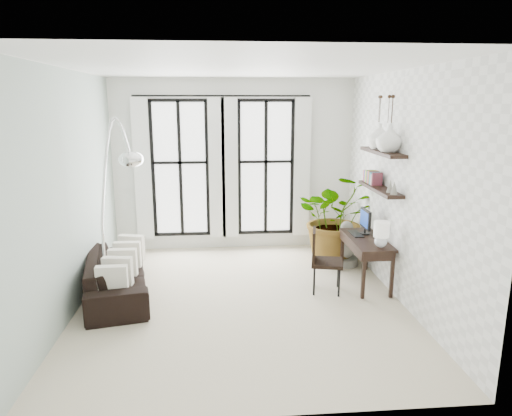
{
  "coord_description": "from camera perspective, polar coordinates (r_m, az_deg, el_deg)",
  "views": [
    {
      "loc": [
        -0.29,
        -6.05,
        2.76
      ],
      "look_at": [
        0.24,
        0.3,
        1.28
      ],
      "focal_mm": 32.0,
      "sensor_mm": 36.0,
      "label": 1
    }
  ],
  "objects": [
    {
      "name": "wall_back",
      "position": [
        8.63,
        -2.78,
        5.31
      ],
      "size": [
        4.5,
        0.0,
        4.5
      ],
      "primitive_type": "plane",
      "rotation": [
        1.57,
        0.0,
        0.0
      ],
      "color": "white",
      "rests_on": "floor"
    },
    {
      "name": "floor",
      "position": [
        6.66,
        -1.85,
        -11.46
      ],
      "size": [
        5.0,
        5.0,
        0.0
      ],
      "primitive_type": "plane",
      "color": "beige",
      "rests_on": "ground"
    },
    {
      "name": "throw_pillows",
      "position": [
        6.93,
        -16.31,
        -6.54
      ],
      "size": [
        0.4,
        1.52,
        0.4
      ],
      "color": "silver",
      "rests_on": "sofa"
    },
    {
      "name": "desk_chair",
      "position": [
        6.84,
        8.15,
        -6.02
      ],
      "size": [
        0.54,
        0.54,
        0.95
      ],
      "rotation": [
        0.0,
        0.0,
        -0.22
      ],
      "color": "black",
      "rests_on": "floor"
    },
    {
      "name": "desk",
      "position": [
        7.15,
        13.75,
        -4.14
      ],
      "size": [
        0.52,
        1.23,
        1.12
      ],
      "color": "black",
      "rests_on": "floor"
    },
    {
      "name": "arc_lamp",
      "position": [
        6.54,
        -17.11,
        4.48
      ],
      "size": [
        0.77,
        0.63,
        2.58
      ],
      "color": "silver",
      "rests_on": "floor"
    },
    {
      "name": "buddha",
      "position": [
        8.06,
        11.18,
        -4.76
      ],
      "size": [
        0.43,
        0.43,
        0.78
      ],
      "color": "gray",
      "rests_on": "floor"
    },
    {
      "name": "wall_left",
      "position": [
        6.46,
        -22.31,
        1.73
      ],
      "size": [
        0.0,
        5.0,
        5.0
      ],
      "primitive_type": "plane",
      "rotation": [
        1.57,
        0.0,
        1.57
      ],
      "color": "#A0B2A7",
      "rests_on": "floor"
    },
    {
      "name": "vase_b",
      "position": [
        7.11,
        15.18,
        8.62
      ],
      "size": [
        0.37,
        0.37,
        0.38
      ],
      "primitive_type": "imported",
      "color": "white",
      "rests_on": "shelf_upper"
    },
    {
      "name": "windows",
      "position": [
        8.56,
        -4.1,
        4.96
      ],
      "size": [
        3.26,
        0.13,
        2.65
      ],
      "color": "white",
      "rests_on": "wall_back"
    },
    {
      "name": "sofa",
      "position": [
        7.02,
        -17.01,
        -8.07
      ],
      "size": [
        1.21,
        2.18,
        0.6
      ],
      "primitive_type": "imported",
      "rotation": [
        0.0,
        0.0,
        1.78
      ],
      "color": "black",
      "rests_on": "floor"
    },
    {
      "name": "wall_right",
      "position": [
        6.66,
        17.77,
        2.4
      ],
      "size": [
        0.0,
        5.0,
        5.0
      ],
      "primitive_type": "plane",
      "rotation": [
        1.57,
        0.0,
        -1.57
      ],
      "color": "white",
      "rests_on": "floor"
    },
    {
      "name": "plant",
      "position": [
        8.15,
        10.05,
        -1.13
      ],
      "size": [
        1.44,
        1.25,
        1.59
      ],
      "primitive_type": "imported",
      "rotation": [
        0.0,
        0.0,
        0.01
      ],
      "color": "#2D7228",
      "rests_on": "floor"
    },
    {
      "name": "wall_shelves",
      "position": [
        7.07,
        15.22,
        4.19
      ],
      "size": [
        0.25,
        1.3,
        0.6
      ],
      "color": "black",
      "rests_on": "wall_right"
    },
    {
      "name": "ceiling",
      "position": [
        6.07,
        -2.08,
        17.2
      ],
      "size": [
        5.0,
        5.0,
        0.0
      ],
      "primitive_type": "plane",
      "color": "white",
      "rests_on": "wall_back"
    },
    {
      "name": "vase_a",
      "position": [
        6.74,
        16.33,
        8.33
      ],
      "size": [
        0.37,
        0.37,
        0.38
      ],
      "primitive_type": "imported",
      "color": "white",
      "rests_on": "shelf_upper"
    }
  ]
}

